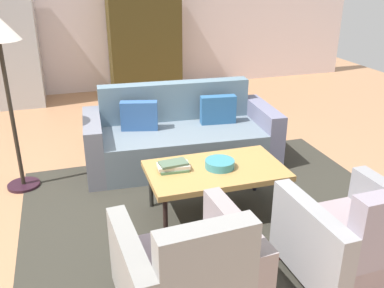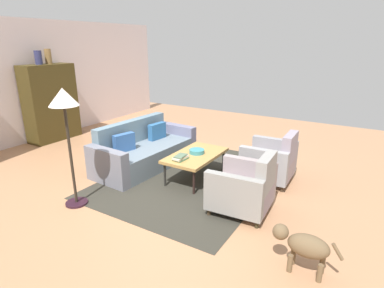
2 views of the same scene
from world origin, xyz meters
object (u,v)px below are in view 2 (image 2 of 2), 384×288
armchair_left (246,189)px  book_stack (181,158)px  coffee_table (196,156)px  cabinet (51,103)px  couch (143,151)px  dog (304,245)px  armchair_right (272,162)px  vase_round (48,56)px  vase_tall (38,58)px  floor_lamp (65,108)px  fruit_bowl (197,151)px

armchair_left → book_stack: 1.27m
coffee_table → cabinet: 4.19m
couch → dog: (-1.44, -3.33, 0.03)m
armchair_right → dog: 2.26m
cabinet → vase_round: size_ratio=5.31×
couch → cabinet: (0.21, 2.97, 0.61)m
coffee_table → book_stack: (-0.36, 0.07, 0.08)m
armchair_left → vase_tall: bearing=79.2°
cabinet → floor_lamp: size_ratio=1.05×
dog → cabinet: bearing=-15.8°
armchair_left → book_stack: size_ratio=3.08×
floor_lamp → dog: 3.40m
coffee_table → fruit_bowl: size_ratio=4.61×
couch → cabinet: bearing=-90.6°
couch → dog: couch is taller
couch → vase_round: size_ratio=6.34×
couch → vase_tall: bearing=-87.7°
vase_tall → floor_lamp: size_ratio=0.18×
armchair_right → floor_lamp: (-2.30, 2.22, 1.10)m
cabinet → floor_lamp: (-1.92, -3.10, 0.54)m
book_stack → floor_lamp: 1.91m
couch → fruit_bowl: (0.03, -1.19, 0.20)m
vase_round → floor_lamp: (-2.02, -3.10, -0.53)m
fruit_bowl → cabinet: size_ratio=0.14×
armchair_left → cabinet: 5.42m
armchair_left → vase_round: 5.64m
armchair_left → cabinet: cabinet is taller
coffee_table → armchair_left: bearing=-117.1°
fruit_bowl → couch: bearing=91.5°
cabinet → floor_lamp: bearing=-121.8°
armchair_right → dog: armchair_right is taller
dog → floor_lamp: bearing=3.7°
vase_tall → cabinet: bearing=1.8°
floor_lamp → armchair_right: bearing=-44.0°
vase_tall → couch: bearing=-91.2°
vase_round → floor_lamp: bearing=-123.1°
armchair_right → book_stack: bearing=126.1°
armchair_right → fruit_bowl: (-0.57, 1.17, 0.15)m
vase_tall → dog: bearing=-103.5°
fruit_bowl → dog: 2.61m
cabinet → vase_tall: bearing=-178.2°
couch → vase_round: vase_round is taller
couch → dog: 3.63m
vase_tall → floor_lamp: vase_tall is taller
armchair_right → book_stack: (-0.97, 1.24, 0.15)m
vase_tall → dog: 6.68m
fruit_bowl → vase_tall: size_ratio=0.85×
fruit_bowl → book_stack: size_ratio=0.91×
book_stack → dog: (-1.08, -2.21, -0.18)m
coffee_table → floor_lamp: size_ratio=0.70×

